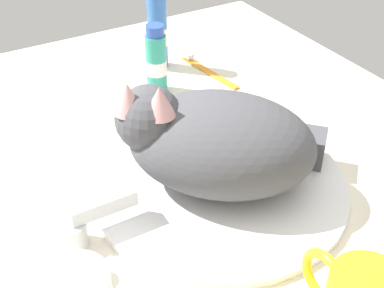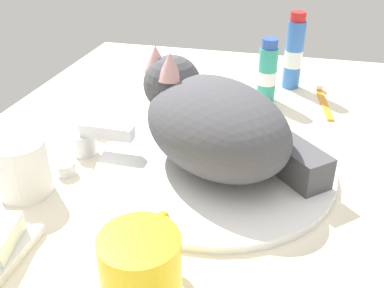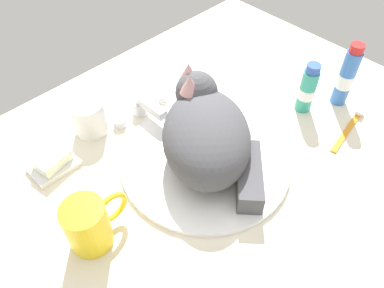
{
  "view_description": "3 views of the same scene",
  "coord_description": "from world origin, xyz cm",
  "px_view_note": "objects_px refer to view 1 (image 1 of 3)",
  "views": [
    {
      "loc": [
        -42.67,
        28.83,
        44.76
      ],
      "look_at": [
        0.96,
        3.64,
        7.89
      ],
      "focal_mm": 47.8,
      "sensor_mm": 36.0,
      "label": 1
    },
    {
      "loc": [
        -51.35,
        -9.58,
        34.07
      ],
      "look_at": [
        -0.58,
        3.14,
        4.3
      ],
      "focal_mm": 40.7,
      "sensor_mm": 36.0,
      "label": 2
    },
    {
      "loc": [
        -35.63,
        -32.51,
        58.67
      ],
      "look_at": [
        -1.92,
        1.79,
        5.36
      ],
      "focal_mm": 35.56,
      "sensor_mm": 36.0,
      "label": 3
    }
  ],
  "objects_px": {
    "faucet": "(82,226)",
    "cat": "(214,140)",
    "mouthwash_bottle": "(158,30)",
    "toothpaste_bottle": "(156,61)",
    "toothbrush": "(206,69)"
  },
  "relations": [
    {
      "from": "faucet",
      "to": "cat",
      "type": "height_order",
      "value": "cat"
    },
    {
      "from": "cat",
      "to": "mouthwash_bottle",
      "type": "height_order",
      "value": "cat"
    },
    {
      "from": "cat",
      "to": "mouthwash_bottle",
      "type": "distance_m",
      "value": 0.35
    },
    {
      "from": "faucet",
      "to": "cat",
      "type": "bearing_deg",
      "value": -87.48
    },
    {
      "from": "faucet",
      "to": "cat",
      "type": "distance_m",
      "value": 0.19
    },
    {
      "from": "toothpaste_bottle",
      "to": "toothbrush",
      "type": "height_order",
      "value": "toothpaste_bottle"
    },
    {
      "from": "toothbrush",
      "to": "cat",
      "type": "bearing_deg",
      "value": 150.4
    },
    {
      "from": "faucet",
      "to": "toothbrush",
      "type": "bearing_deg",
      "value": -49.96
    },
    {
      "from": "cat",
      "to": "toothpaste_bottle",
      "type": "bearing_deg",
      "value": -10.82
    },
    {
      "from": "cat",
      "to": "mouthwash_bottle",
      "type": "relative_size",
      "value": 1.99
    },
    {
      "from": "toothpaste_bottle",
      "to": "toothbrush",
      "type": "bearing_deg",
      "value": -81.0
    },
    {
      "from": "cat",
      "to": "toothpaste_bottle",
      "type": "xyz_separation_m",
      "value": [
        0.26,
        -0.05,
        -0.02
      ]
    },
    {
      "from": "mouthwash_bottle",
      "to": "toothpaste_bottle",
      "type": "bearing_deg",
      "value": 151.23
    },
    {
      "from": "cat",
      "to": "toothpaste_bottle",
      "type": "relative_size",
      "value": 2.53
    },
    {
      "from": "faucet",
      "to": "toothpaste_bottle",
      "type": "distance_m",
      "value": 0.36
    }
  ]
}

